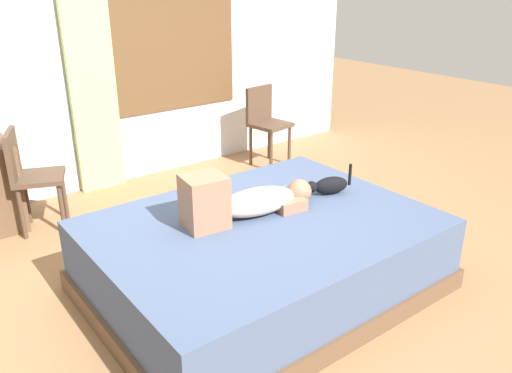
{
  "coord_description": "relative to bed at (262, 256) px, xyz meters",
  "views": [
    {
      "loc": [
        -1.76,
        -2.44,
        2.0
      ],
      "look_at": [
        0.21,
        0.14,
        0.66
      ],
      "focal_mm": 36.44,
      "sensor_mm": 36.0,
      "label": 1
    }
  ],
  "objects": [
    {
      "name": "bed",
      "position": [
        0.0,
        0.0,
        0.0
      ],
      "size": [
        2.19,
        1.65,
        0.51
      ],
      "color": "brown",
      "rests_on": "ground"
    },
    {
      "name": "cat",
      "position": [
        0.65,
        0.06,
        0.33
      ],
      "size": [
        0.35,
        0.18,
        0.21
      ],
      "color": "black",
      "rests_on": "bed"
    },
    {
      "name": "person_lying",
      "position": [
        -0.05,
        0.13,
        0.37
      ],
      "size": [
        0.94,
        0.36,
        0.34
      ],
      "color": "#CCB299",
      "rests_on": "bed"
    },
    {
      "name": "back_wall_with_window",
      "position": [
        -0.08,
        2.51,
        1.19
      ],
      "size": [
        6.4,
        0.14,
        2.9
      ],
      "color": "silver",
      "rests_on": "ground"
    },
    {
      "name": "curtain_left",
      "position": [
        -0.15,
        2.39,
        1.08
      ],
      "size": [
        0.44,
        0.06,
        2.66
      ],
      "primitive_type": "cube",
      "color": "#ADCC75",
      "rests_on": "ground"
    },
    {
      "name": "chair_spare",
      "position": [
        1.58,
        1.96,
        0.26
      ],
      "size": [
        0.44,
        0.44,
        0.86
      ],
      "color": "#4C3828",
      "rests_on": "ground"
    },
    {
      "name": "ground_plane",
      "position": [
        -0.11,
        0.06,
        -0.25
      ],
      "size": [
        16.0,
        16.0,
        0.0
      ],
      "primitive_type": "plane",
      "color": "olive"
    },
    {
      "name": "chair_by_desk",
      "position": [
        -0.95,
        1.84,
        0.26
      ],
      "size": [
        0.49,
        0.49,
        0.86
      ],
      "color": "#4C3828",
      "rests_on": "ground"
    }
  ]
}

